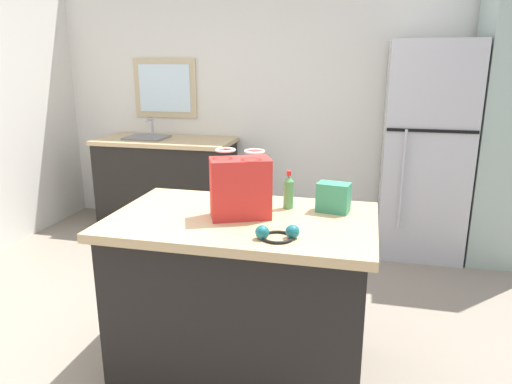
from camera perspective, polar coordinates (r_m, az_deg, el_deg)
ground at (r=2.85m, az=-6.14°, el=-20.17°), size 6.08×6.08×0.00m
back_wall at (r=4.79m, az=3.47°, el=10.91°), size 4.81×0.13×2.54m
kitchen_island at (r=2.59m, az=-1.59°, el=-12.35°), size 1.35×0.84×0.89m
refrigerator at (r=4.35m, az=19.69°, el=4.77°), size 0.70×0.76×1.83m
tall_cabinet at (r=4.44m, az=28.49°, el=6.89°), size 0.58×0.68×2.27m
sink_counter at (r=4.90m, az=-10.72°, el=1.19°), size 1.36×0.63×1.09m
shopping_bag at (r=2.37m, az=-1.91°, el=0.53°), size 0.34×0.27×0.35m
small_box at (r=2.50m, az=9.32°, el=-0.66°), size 0.18×0.13×0.16m
bottle at (r=2.53m, az=3.95°, el=0.01°), size 0.06×0.06×0.21m
ear_defenders at (r=2.12m, az=2.60°, el=-5.07°), size 0.19×0.19×0.06m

